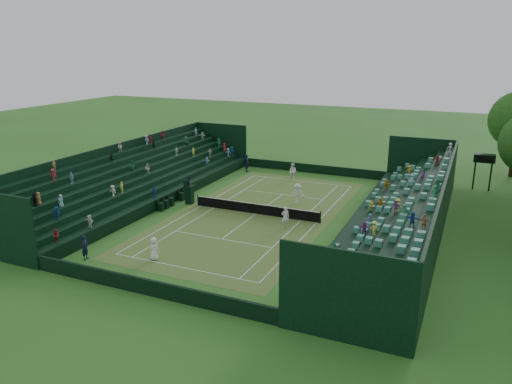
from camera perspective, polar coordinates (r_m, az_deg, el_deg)
The scene contains 18 objects.
ground at distance 43.31m, azimuth -0.00°, elevation -2.54°, with size 160.00×160.00×0.00m, color #2E621F.
court_surface at distance 43.30m, azimuth -0.00°, elevation -2.53°, with size 12.97×26.77×0.01m, color #35802A.
perimeter_wall_north at distance 57.47m, azimuth 6.43°, elevation 2.68°, with size 17.17×0.20×1.00m, color black.
perimeter_wall_south at distance 30.41m, azimuth -12.43°, elevation -10.54°, with size 17.17×0.20×1.00m, color black.
perimeter_wall_east at distance 40.65m, azimuth 11.02°, elevation -3.40°, with size 0.20×31.77×1.00m, color black.
perimeter_wall_west at distance 47.06m, azimuth -9.49°, elevation -0.56°, with size 0.20×31.77×1.00m, color black.
north_grandstand at distance 39.68m, azimuth 16.98°, elevation -2.73°, with size 6.60×32.00×4.90m.
south_grandstand at distance 49.14m, azimuth -13.63°, elevation 1.19°, with size 6.60×32.00×4.90m.
tennis_net at distance 43.14m, azimuth -0.00°, elevation -1.88°, with size 11.67×0.10×1.06m.
scoreboard_tower at distance 54.56m, azimuth 24.64°, elevation 3.37°, with size 2.00×1.00×3.70m.
umpire_chair at distance 46.26m, azimuth -7.62°, elevation -0.02°, with size 0.81×0.81×2.55m.
courtside_chairs at distance 46.77m, azimuth -9.12°, elevation -0.76°, with size 0.50×5.48×1.09m.
player_near_west at distance 34.77m, azimuth -11.59°, elevation -6.38°, with size 0.79×0.51×1.61m, color white.
player_near_east at distance 39.95m, azimuth 3.36°, elevation -2.89°, with size 0.65×0.42×1.77m, color white.
player_far_west at distance 54.28m, azimuth 4.23°, elevation 2.35°, with size 0.88×0.68×1.80m, color white.
player_far_east at distance 46.11m, azimuth 4.77°, elevation -0.17°, with size 1.22×0.70×1.89m, color white.
line_judge_north at distance 57.47m, azimuth -1.04°, elevation 3.31°, with size 0.74×0.49×2.03m, color black.
line_judge_south at distance 36.08m, azimuth -18.95°, elevation -6.00°, with size 0.63×0.42×1.74m, color black.
Camera 1 is at (16.58, -37.43, 14.12)m, focal length 35.00 mm.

